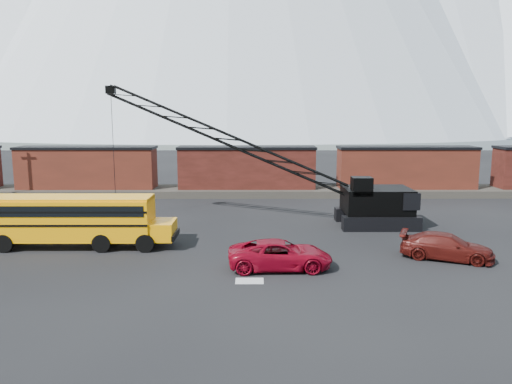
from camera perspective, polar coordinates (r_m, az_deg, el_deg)
ground at (r=28.95m, az=-1.67°, el=-7.52°), size 160.00×160.00×0.00m
gravel_berm at (r=50.36m, az=-1.05°, el=0.10°), size 120.00×5.00×0.70m
boxcar_west_near at (r=52.75m, az=-18.73°, el=2.67°), size 13.70×3.10×4.17m
boxcar_mid at (r=50.03m, az=-1.05°, el=2.83°), size 13.70×3.10×4.17m
boxcar_east_near at (r=52.30m, az=16.78°, el=2.71°), size 13.70×3.10×4.17m
snow_patch at (r=25.13m, az=-0.75°, el=-10.12°), size 1.40×0.90×0.02m
school_bus at (r=32.63m, az=-19.88°, el=-2.90°), size 11.65×2.65×3.19m
red_pickup at (r=26.84m, az=2.78°, el=-7.16°), size 5.61×2.71×1.54m
maroon_suv at (r=30.47m, az=20.96°, el=-5.84°), size 5.49×3.83×1.48m
crawler_crane at (r=37.28m, az=-1.76°, el=5.39°), size 23.08×5.06×10.44m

